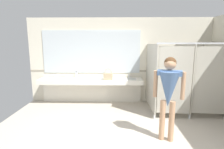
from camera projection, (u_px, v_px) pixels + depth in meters
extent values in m
cube|color=#B2A899|center=(128.00, 147.00, 3.40)|extent=(6.25, 5.87, 0.10)
cube|color=beige|center=(123.00, 61.00, 5.79)|extent=(6.25, 0.12, 2.77)
cube|color=#9E937F|center=(123.00, 71.00, 5.79)|extent=(6.25, 0.01, 0.06)
cube|color=silver|center=(91.00, 81.00, 5.56)|extent=(3.28, 0.58, 0.14)
cube|color=silver|center=(92.00, 91.00, 5.88)|extent=(3.28, 0.08, 0.70)
cube|color=#ADADA8|center=(52.00, 80.00, 5.55)|extent=(0.42, 0.32, 0.11)
cylinder|color=silver|center=(54.00, 76.00, 5.76)|extent=(0.04, 0.04, 0.11)
cylinder|color=silver|center=(54.00, 75.00, 5.70)|extent=(0.03, 0.11, 0.03)
sphere|color=silver|center=(57.00, 76.00, 5.77)|extent=(0.04, 0.04, 0.04)
cube|color=#ADADA8|center=(78.00, 80.00, 5.54)|extent=(0.42, 0.32, 0.11)
cylinder|color=silver|center=(79.00, 76.00, 5.74)|extent=(0.04, 0.04, 0.11)
cylinder|color=silver|center=(79.00, 75.00, 5.68)|extent=(0.03, 0.11, 0.03)
sphere|color=silver|center=(81.00, 77.00, 5.76)|extent=(0.04, 0.04, 0.04)
cube|color=#ADADA8|center=(103.00, 81.00, 5.52)|extent=(0.42, 0.32, 0.11)
cylinder|color=silver|center=(104.00, 76.00, 5.73)|extent=(0.04, 0.04, 0.11)
cylinder|color=silver|center=(104.00, 75.00, 5.66)|extent=(0.03, 0.11, 0.03)
sphere|color=silver|center=(106.00, 77.00, 5.74)|extent=(0.04, 0.04, 0.04)
cube|color=#ADADA8|center=(129.00, 81.00, 5.50)|extent=(0.42, 0.32, 0.11)
cylinder|color=silver|center=(129.00, 76.00, 5.71)|extent=(0.04, 0.04, 0.11)
cylinder|color=silver|center=(129.00, 75.00, 5.65)|extent=(0.03, 0.11, 0.03)
sphere|color=silver|center=(131.00, 77.00, 5.72)|extent=(0.04, 0.04, 0.04)
cube|color=silver|center=(91.00, 52.00, 5.69)|extent=(3.18, 0.02, 1.38)
cube|color=#B2AD9E|center=(151.00, 76.00, 5.05)|extent=(0.03, 1.44, 1.82)
cylinder|color=silver|center=(154.00, 116.00, 4.57)|extent=(0.05, 0.05, 0.12)
cube|color=#B2AD9E|center=(182.00, 76.00, 5.03)|extent=(0.03, 1.44, 1.82)
cylinder|color=silver|center=(189.00, 117.00, 4.55)|extent=(0.05, 0.05, 0.12)
cube|color=#B2AD9E|center=(214.00, 76.00, 5.02)|extent=(0.03, 1.44, 1.82)
cube|color=#B2AD9E|center=(175.00, 81.00, 4.36)|extent=(0.83, 0.09, 1.72)
cube|color=#B2AD9E|center=(211.00, 81.00, 4.34)|extent=(0.83, 0.08, 1.72)
cube|color=#B7BABF|center=(196.00, 43.00, 4.19)|extent=(1.88, 0.04, 0.04)
cylinder|color=tan|center=(172.00, 121.00, 3.47)|extent=(0.11, 0.11, 0.84)
cylinder|color=tan|center=(162.00, 120.00, 3.53)|extent=(0.11, 0.11, 0.84)
cone|color=#4C6B99|center=(169.00, 89.00, 3.39)|extent=(0.51, 0.51, 0.71)
cube|color=#4C6B99|center=(170.00, 73.00, 3.33)|extent=(0.48, 0.30, 0.10)
cylinder|color=tan|center=(183.00, 86.00, 3.29)|extent=(0.08, 0.08, 0.53)
cylinder|color=tan|center=(155.00, 84.00, 3.46)|extent=(0.08, 0.08, 0.53)
sphere|color=tan|center=(170.00, 64.00, 3.30)|extent=(0.23, 0.23, 0.23)
sphere|color=#472D19|center=(170.00, 63.00, 3.31)|extent=(0.23, 0.23, 0.23)
cube|color=tan|center=(108.00, 77.00, 5.38)|extent=(0.28, 0.14, 0.21)
torus|color=tan|center=(108.00, 72.00, 5.35)|extent=(0.21, 0.02, 0.21)
cylinder|color=white|center=(76.00, 75.00, 5.71)|extent=(0.07, 0.07, 0.18)
cylinder|color=black|center=(76.00, 72.00, 5.70)|extent=(0.03, 0.03, 0.04)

